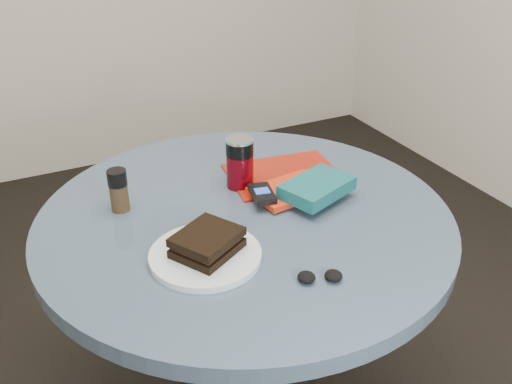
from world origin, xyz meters
name	(u,v)px	position (x,y,z in m)	size (l,w,h in m)	color
table	(245,267)	(0.00, 0.00, 0.59)	(1.00, 1.00, 0.75)	black
plate	(205,256)	(-0.16, -0.13, 0.76)	(0.24, 0.24, 0.02)	white
sandwich	(207,242)	(-0.15, -0.13, 0.79)	(0.17, 0.16, 0.05)	black
soda_can	(240,163)	(0.05, 0.13, 0.82)	(0.09, 0.09, 0.13)	#59040D
pepper_grinder	(119,190)	(-0.26, 0.15, 0.80)	(0.06, 0.06, 0.11)	#3C2C1A
magazine	(284,174)	(0.18, 0.13, 0.75)	(0.29, 0.22, 0.01)	maroon
red_book	(290,190)	(0.14, 0.03, 0.76)	(0.19, 0.13, 0.02)	red
novel	(317,187)	(0.18, -0.03, 0.79)	(0.18, 0.11, 0.03)	#125459
mp3_player	(262,194)	(0.06, 0.02, 0.78)	(0.07, 0.10, 0.02)	black
headphones	(320,277)	(0.02, -0.31, 0.76)	(0.10, 0.07, 0.02)	black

